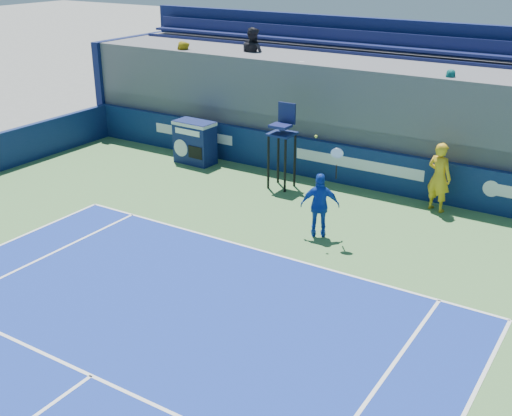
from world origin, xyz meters
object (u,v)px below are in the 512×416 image
Objects in this scene: ball_person at (439,177)px; umpire_chair at (283,137)px; tennis_player at (320,205)px; match_clock at (195,141)px.

umpire_chair is at bearing 25.30° from ball_person.
ball_person is at bearing 58.89° from tennis_player.
tennis_player is at bearing -44.78° from umpire_chair.
ball_person is 4.48m from umpire_chair.
tennis_player is (6.02, -2.92, 0.08)m from match_clock.
ball_person is at bearing 8.63° from umpire_chair.
ball_person is 0.73× the size of tennis_player.
match_clock is at bearing 172.92° from umpire_chair.
tennis_player reaches higher than ball_person.
match_clock is 0.54× the size of tennis_player.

